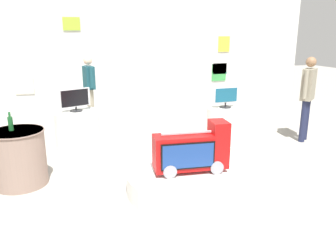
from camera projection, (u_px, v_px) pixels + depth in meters
ground_plane at (190, 177)px, 5.23m from camera, size 30.00×30.00×0.00m
back_wall_display at (131, 52)px, 8.78m from camera, size 10.21×0.13×3.37m
main_display_pedestal at (190, 181)px, 4.76m from camera, size 1.79×1.79×0.29m
novelty_firetruck_tv at (192, 152)px, 4.64m from camera, size 1.06×0.46×0.71m
display_pedestal_left_rear at (224, 125)px, 6.83m from camera, size 0.73×0.73×0.72m
tv_on_left_rear at (226, 97)px, 6.67m from camera, size 0.51×0.23×0.41m
display_pedestal_center_rear at (78, 129)px, 6.52m from camera, size 0.85×0.85×0.72m
tv_on_center_rear at (75, 99)px, 6.35m from camera, size 0.56×0.24×0.43m
side_table_round at (19, 157)px, 4.88m from camera, size 0.78×0.78×0.82m
bottle_on_side_table at (10, 123)px, 4.76m from camera, size 0.07×0.07×0.27m
shopper_browsing_near_truck at (89, 86)px, 7.89m from camera, size 0.27×0.55×1.65m
shopper_browsing_rear at (308, 93)px, 6.75m from camera, size 0.46×0.39×1.71m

